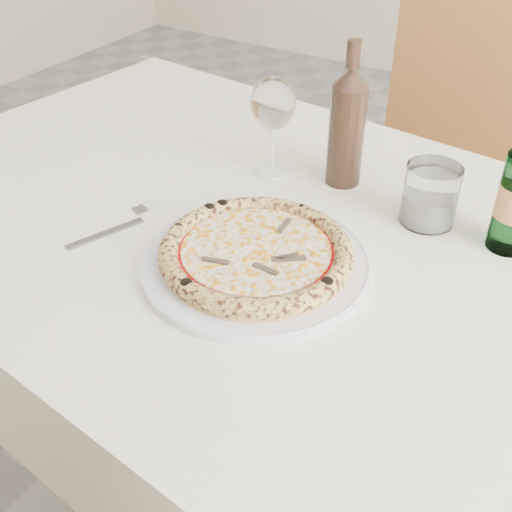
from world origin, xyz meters
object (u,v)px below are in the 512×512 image
(dining_table, at_px, (288,275))
(wine_bottle, at_px, (347,126))
(tumbler, at_px, (430,198))
(pizza, at_px, (256,253))
(plate, at_px, (256,262))
(chair_far, at_px, (454,158))
(wine_glass, at_px, (273,106))

(dining_table, bearing_deg, wine_bottle, 91.23)
(tumbler, distance_m, wine_bottle, 0.19)
(pizza, bearing_deg, tumbler, 56.25)
(dining_table, xyz_separation_m, plate, (-0.00, -0.10, 0.09))
(pizza, bearing_deg, plate, -32.01)
(plate, relative_size, pizza, 1.19)
(plate, relative_size, wine_bottle, 1.34)
(plate, height_order, wine_bottle, wine_bottle)
(chair_far, relative_size, tumbler, 9.32)
(wine_glass, bearing_deg, wine_bottle, 15.38)
(dining_table, xyz_separation_m, chair_far, (0.04, 0.84, -0.14))
(dining_table, height_order, wine_bottle, wine_bottle)
(chair_far, xyz_separation_m, wine_bottle, (-0.04, -0.64, 0.33))
(dining_table, bearing_deg, chair_far, 87.45)
(dining_table, bearing_deg, plate, -90.00)
(pizza, relative_size, wine_glass, 1.60)
(wine_glass, relative_size, wine_bottle, 0.70)
(chair_far, bearing_deg, tumbler, -78.97)
(wine_glass, xyz_separation_m, wine_bottle, (0.13, 0.04, -0.02))
(tumbler, relative_size, wine_bottle, 0.39)
(plate, distance_m, pizza, 0.02)
(dining_table, distance_m, pizza, 0.15)
(dining_table, relative_size, chair_far, 1.77)
(chair_far, xyz_separation_m, wine_glass, (-0.17, -0.67, 0.35))
(wine_bottle, bearing_deg, wine_glass, -164.62)
(pizza, xyz_separation_m, wine_glass, (-0.13, 0.27, 0.10))
(chair_far, xyz_separation_m, tumbler, (0.13, -0.68, 0.27))
(dining_table, bearing_deg, tumbler, 42.35)
(plate, relative_size, wine_glass, 1.91)
(plate, xyz_separation_m, wine_glass, (-0.13, 0.27, 0.12))
(dining_table, height_order, tumbler, tumbler)
(plate, height_order, tumbler, tumbler)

